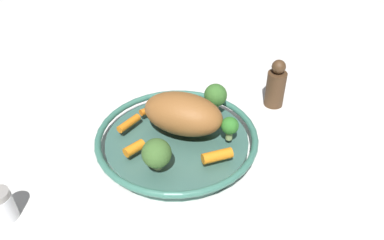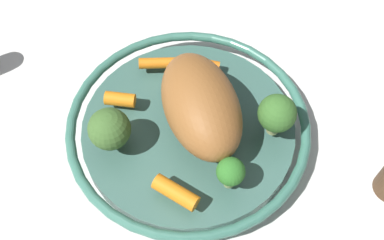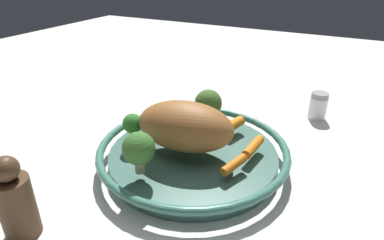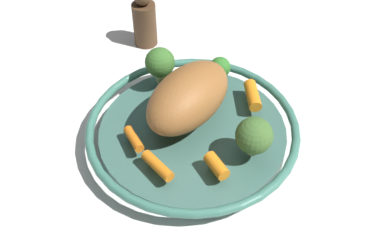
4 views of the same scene
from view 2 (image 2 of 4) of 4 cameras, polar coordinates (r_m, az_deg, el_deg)
ground_plane at (r=0.66m, az=-0.46°, el=-1.92°), size 2.53×2.53×0.00m
serving_bowl at (r=0.64m, az=-0.47°, el=-0.92°), size 0.35×0.35×0.04m
roast_chicken_piece at (r=0.59m, az=1.14°, el=1.93°), size 0.12×0.18×0.09m
baby_carrot_left at (r=0.64m, az=-9.17°, el=2.62°), size 0.05×0.03×0.02m
baby_carrot_back at (r=0.56m, az=-2.10°, el=-9.22°), size 0.06×0.06×0.02m
baby_carrot_center at (r=0.68m, az=1.37°, el=7.25°), size 0.05×0.03×0.02m
baby_carrot_right at (r=0.68m, az=-4.27°, el=7.27°), size 0.06×0.02×0.02m
broccoli_floret_edge at (r=0.59m, az=10.80°, el=0.78°), size 0.05×0.05×0.07m
broccoli_floret_large at (r=0.55m, az=4.96°, el=-6.66°), size 0.04×0.04×0.05m
broccoli_floret_mid at (r=0.58m, az=-10.49°, el=-1.16°), size 0.06×0.06×0.06m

